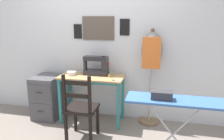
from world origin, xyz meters
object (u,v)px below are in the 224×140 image
object	(u,v)px
sewing_machine	(97,66)
fabric_bowl	(72,73)
scissors	(115,80)
ironing_board	(175,104)
dress_form	(152,56)
storage_box	(162,95)
filing_cabinet	(48,97)
wooden_chair	(81,109)
thread_spool_near_machine	(109,76)

from	to	relation	value
sewing_machine	fabric_bowl	xyz separation A→B (m)	(-0.40, -0.09, -0.11)
scissors	ironing_board	xyz separation A→B (m)	(0.79, -0.71, 0.00)
fabric_bowl	dress_form	world-z (taller)	dress_form
dress_form	scissors	bearing A→B (deg)	-147.67
dress_form	ironing_board	xyz separation A→B (m)	(0.31, -1.02, -0.31)
dress_form	storage_box	xyz separation A→B (m)	(0.17, -1.04, -0.22)
scissors	dress_form	xyz separation A→B (m)	(0.49, 0.31, 0.32)
filing_cabinet	wooden_chair	bearing A→B (deg)	-34.32
dress_form	storage_box	bearing A→B (deg)	-80.96
storage_box	filing_cabinet	bearing A→B (deg)	154.51
storage_box	sewing_machine	bearing A→B (deg)	135.56
fabric_bowl	scissors	xyz separation A→B (m)	(0.74, -0.14, -0.03)
thread_spool_near_machine	wooden_chair	size ratio (longest dim) A/B	0.05
wooden_chair	thread_spool_near_machine	bearing A→B (deg)	65.33
ironing_board	storage_box	size ratio (longest dim) A/B	4.47
scissors	thread_spool_near_machine	size ratio (longest dim) A/B	3.03
thread_spool_near_machine	wooden_chair	bearing A→B (deg)	-114.67
fabric_bowl	thread_spool_near_machine	bearing A→B (deg)	0.01
fabric_bowl	storage_box	world-z (taller)	storage_box
thread_spool_near_machine	storage_box	bearing A→B (deg)	-48.46
scissors	storage_box	size ratio (longest dim) A/B	0.59
dress_form	thread_spool_near_machine	bearing A→B (deg)	-165.03
storage_box	fabric_bowl	bearing A→B (deg)	147.62
fabric_bowl	storage_box	xyz separation A→B (m)	(1.39, -0.88, 0.07)
sewing_machine	fabric_bowl	bearing A→B (deg)	-166.93
wooden_chair	scissors	bearing A→B (deg)	46.99
filing_cabinet	scissors	bearing A→B (deg)	-6.64
filing_cabinet	ironing_board	distance (m)	2.19
storage_box	thread_spool_near_machine	bearing A→B (deg)	131.54
ironing_board	storage_box	xyz separation A→B (m)	(-0.14, -0.02, 0.09)
sewing_machine	storage_box	size ratio (longest dim) A/B	1.76
fabric_bowl	dress_form	distance (m)	1.27
scissors	thread_spool_near_machine	xyz separation A→B (m)	(-0.13, 0.14, 0.02)
ironing_board	storage_box	world-z (taller)	storage_box
thread_spool_near_machine	wooden_chair	world-z (taller)	wooden_chair
filing_cabinet	storage_box	distance (m)	2.09
sewing_machine	scissors	distance (m)	0.43
fabric_bowl	scissors	size ratio (longest dim) A/B	1.13
filing_cabinet	thread_spool_near_machine	bearing A→B (deg)	0.35
fabric_bowl	dress_form	size ratio (longest dim) A/B	0.10
scissors	storage_box	world-z (taller)	storage_box
wooden_chair	storage_box	xyz separation A→B (m)	(1.03, -0.33, 0.40)
filing_cabinet	storage_box	bearing A→B (deg)	-25.49
wooden_chair	storage_box	size ratio (longest dim) A/B	4.16
sewing_machine	scissors	world-z (taller)	sewing_machine
fabric_bowl	wooden_chair	distance (m)	0.73
scissors	ironing_board	distance (m)	1.07
thread_spool_near_machine	dress_form	bearing A→B (deg)	14.97
thread_spool_near_machine	dress_form	xyz separation A→B (m)	(0.61, 0.16, 0.30)
thread_spool_near_machine	ironing_board	distance (m)	1.26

